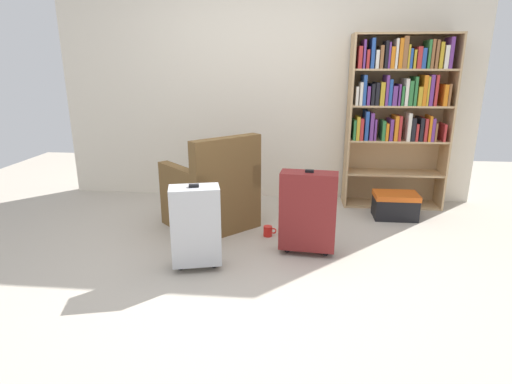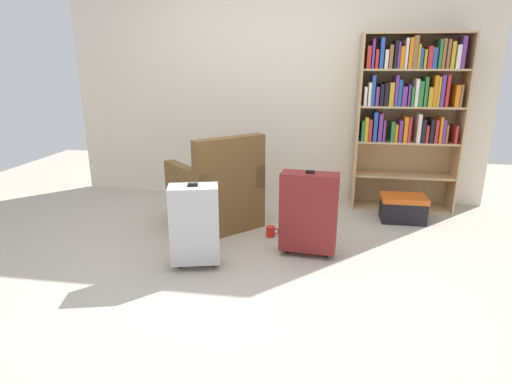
{
  "view_description": "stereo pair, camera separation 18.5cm",
  "coord_description": "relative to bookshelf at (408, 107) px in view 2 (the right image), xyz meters",
  "views": [
    {
      "loc": [
        0.36,
        -2.88,
        1.51
      ],
      "look_at": [
        0.06,
        0.23,
        0.55
      ],
      "focal_mm": 29.29,
      "sensor_mm": 36.0,
      "label": 1
    },
    {
      "loc": [
        0.55,
        -2.86,
        1.51
      ],
      "look_at": [
        0.06,
        0.23,
        0.55
      ],
      "focal_mm": 29.29,
      "sensor_mm": 36.0,
      "label": 2
    }
  ],
  "objects": [
    {
      "name": "armchair",
      "position": [
        -1.84,
        -0.83,
        -0.77
      ],
      "size": [
        0.99,
        0.99,
        0.9
      ],
      "color": "brown",
      "rests_on": "ground"
    },
    {
      "name": "back_wall",
      "position": [
        -1.41,
        0.23,
        0.21
      ],
      "size": [
        4.65,
        0.1,
        2.6
      ],
      "primitive_type": "cube",
      "color": "beige",
      "rests_on": "ground"
    },
    {
      "name": "bookshelf",
      "position": [
        0.0,
        0.0,
        0.0
      ],
      "size": [
        1.05,
        0.33,
        1.81
      ],
      "color": "tan",
      "rests_on": "ground"
    },
    {
      "name": "suitcase_silver",
      "position": [
        -1.79,
        -1.71,
        -0.74
      ],
      "size": [
        0.41,
        0.29,
        0.67
      ],
      "color": "#B7BABF",
      "rests_on": "ground"
    },
    {
      "name": "mug",
      "position": [
        -1.28,
        -1.03,
        -1.04
      ],
      "size": [
        0.12,
        0.08,
        0.1
      ],
      "color": "red",
      "rests_on": "ground"
    },
    {
      "name": "suitcase_dark_red",
      "position": [
        -0.94,
        -1.36,
        -0.72
      ],
      "size": [
        0.47,
        0.23,
        0.72
      ],
      "color": "maroon",
      "rests_on": "ground"
    },
    {
      "name": "storage_box",
      "position": [
        -0.03,
        -0.43,
        -0.95
      ],
      "size": [
        0.43,
        0.29,
        0.26
      ],
      "color": "black",
      "rests_on": "ground"
    },
    {
      "name": "ground_plane",
      "position": [
        -1.41,
        -1.69,
        -1.09
      ],
      "size": [
        8.15,
        8.15,
        0.0
      ],
      "primitive_type": "plane",
      "color": "#B2A899"
    }
  ]
}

